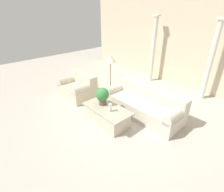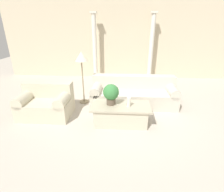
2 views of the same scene
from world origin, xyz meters
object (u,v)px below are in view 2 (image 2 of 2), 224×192
(sofa_long, at_px, (133,93))
(floor_lamp, at_px, (81,61))
(coffee_table, at_px, (121,114))
(potted_plant, at_px, (111,93))
(loveseat, at_px, (46,102))

(sofa_long, bearing_deg, floor_lamp, 179.01)
(coffee_table, bearing_deg, floor_lamp, 134.95)
(sofa_long, height_order, potted_plant, potted_plant)
(sofa_long, distance_m, coffee_table, 1.16)
(sofa_long, xyz_separation_m, loveseat, (-2.27, -0.80, 0.01))
(loveseat, xyz_separation_m, floor_lamp, (0.80, 0.82, 0.92))
(loveseat, bearing_deg, coffee_table, -9.05)
(loveseat, distance_m, potted_plant, 1.76)
(potted_plant, distance_m, floor_lamp, 1.50)
(sofa_long, distance_m, potted_plant, 1.28)
(coffee_table, distance_m, floor_lamp, 1.89)
(coffee_table, relative_size, floor_lamp, 0.91)
(sofa_long, xyz_separation_m, floor_lamp, (-1.48, 0.03, 0.93))
(coffee_table, xyz_separation_m, potted_plant, (-0.23, 0.04, 0.51))
(loveseat, bearing_deg, potted_plant, -8.97)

